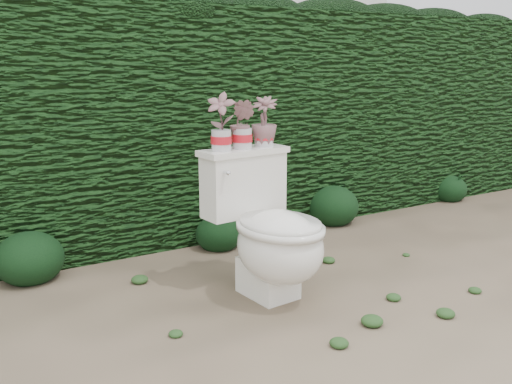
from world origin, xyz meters
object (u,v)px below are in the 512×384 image
potted_plant_left (221,123)px  toilet (270,233)px  potted_plant_right (264,123)px  potted_plant_center (242,125)px

potted_plant_left → toilet: bearing=-8.0°
toilet → potted_plant_right: bearing=59.9°
toilet → potted_plant_left: bearing=120.9°
toilet → potted_plant_center: bearing=92.2°
potted_plant_center → potted_plant_left: bearing=-115.6°
potted_plant_right → potted_plant_left: bearing=-134.3°
potted_plant_left → potted_plant_right: bearing=51.1°
toilet → potted_plant_center: 0.60m
toilet → potted_plant_left: size_ratio=2.66×
potted_plant_right → toilet: bearing=-74.4°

